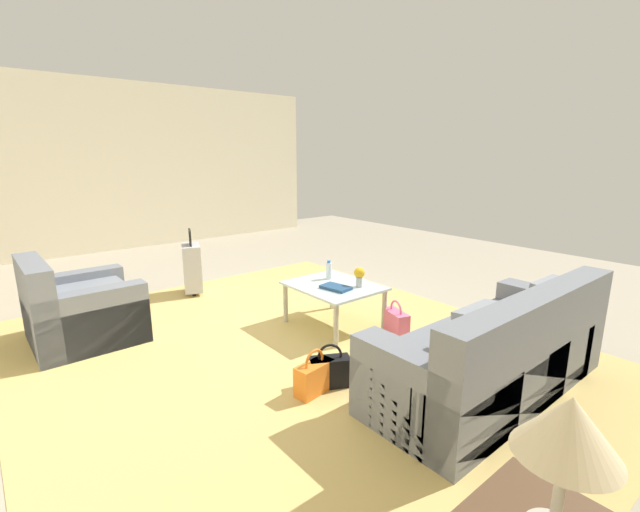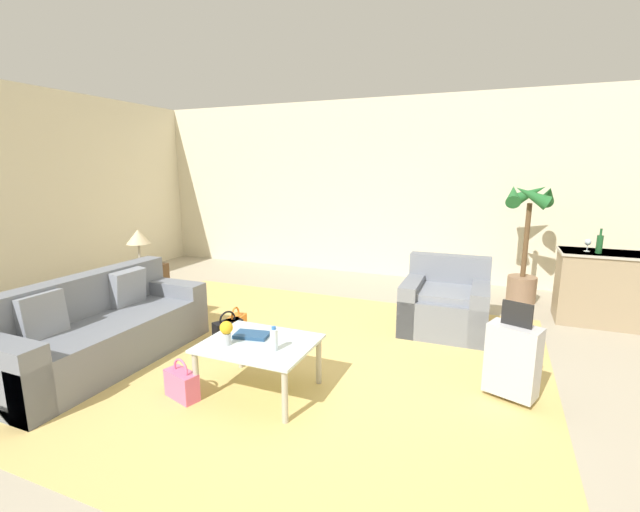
{
  "view_description": "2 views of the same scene",
  "coord_description": "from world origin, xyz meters",
  "views": [
    {
      "loc": [
        -3.6,
        2.31,
        1.79
      ],
      "look_at": [
        -0.75,
        -0.02,
        0.9
      ],
      "focal_mm": 24.0,
      "sensor_mm": 36.0,
      "label": 1
    },
    {
      "loc": [
        1.39,
        -3.45,
        1.91
      ],
      "look_at": [
        -0.18,
        0.32,
        1.07
      ],
      "focal_mm": 24.0,
      "sensor_mm": 36.0,
      "label": 2
    }
  ],
  "objects": [
    {
      "name": "side_table",
      "position": [
        -3.2,
        1.0,
        0.28
      ],
      "size": [
        0.54,
        0.54,
        0.57
      ],
      "primitive_type": "cube",
      "color": "#513823",
      "rests_on": "ground"
    },
    {
      "name": "coffee_table",
      "position": [
        -0.4,
        -0.5,
        0.4
      ],
      "size": [
        0.92,
        0.76,
        0.46
      ],
      "color": "silver",
      "rests_on": "ground"
    },
    {
      "name": "wall_back",
      "position": [
        0.0,
        4.06,
        1.55
      ],
      "size": [
        10.24,
        0.12,
        3.1
      ],
      "primitive_type": "cube",
      "color": "beige",
      "rests_on": "ground"
    },
    {
      "name": "handbag_orange",
      "position": [
        -1.29,
        0.47,
        0.13
      ],
      "size": [
        0.18,
        0.34,
        0.36
      ],
      "color": "orange",
      "rests_on": "ground"
    },
    {
      "name": "wine_glass_leftmost",
      "position": [
        2.44,
        2.58,
        1.01
      ],
      "size": [
        0.08,
        0.08,
        0.15
      ],
      "color": "silver",
      "rests_on": "bar_console"
    },
    {
      "name": "coffee_table_book",
      "position": [
        -0.52,
        -0.42,
        0.48
      ],
      "size": [
        0.32,
        0.23,
        0.03
      ],
      "primitive_type": "cube",
      "rotation": [
        0.0,
        0.0,
        0.18
      ],
      "color": "navy",
      "rests_on": "coffee_table"
    },
    {
      "name": "suitcase_silver",
      "position": [
        1.6,
        0.2,
        0.36
      ],
      "size": [
        0.45,
        0.35,
        0.85
      ],
      "color": "#B7B7BC",
      "rests_on": "ground"
    },
    {
      "name": "armchair",
      "position": [
        0.9,
        1.67,
        0.3
      ],
      "size": [
        0.98,
        0.96,
        0.85
      ],
      "color": "slate",
      "rests_on": "ground"
    },
    {
      "name": "area_rug",
      "position": [
        -0.6,
        0.2,
        0.0
      ],
      "size": [
        5.2,
        4.4,
        0.01
      ],
      "primitive_type": "cube",
      "color": "tan",
      "rests_on": "ground"
    },
    {
      "name": "table_lamp",
      "position": [
        -3.2,
        1.0,
        0.96
      ],
      "size": [
        0.32,
        0.32,
        0.51
      ],
      "color": "#ADA899",
      "rests_on": "side_table"
    },
    {
      "name": "couch",
      "position": [
        -2.19,
        -0.6,
        0.3
      ],
      "size": [
        0.85,
        2.14,
        0.86
      ],
      "color": "slate",
      "rests_on": "ground"
    },
    {
      "name": "flower_vase",
      "position": [
        -0.62,
        -0.65,
        0.58
      ],
      "size": [
        0.11,
        0.11,
        0.21
      ],
      "color": "#B2B7BC",
      "rests_on": "coffee_table"
    },
    {
      "name": "ground_plane",
      "position": [
        0.0,
        0.0,
        0.0
      ],
      "size": [
        12.0,
        12.0,
        0.0
      ],
      "primitive_type": "plane",
      "color": "#A89E89"
    },
    {
      "name": "potted_palm",
      "position": [
        1.8,
        3.2,
        0.93
      ],
      "size": [
        0.64,
        0.64,
        1.74
      ],
      "color": "#84664C",
      "rests_on": "ground"
    },
    {
      "name": "handbag_black",
      "position": [
        -1.29,
        0.32,
        0.13
      ],
      "size": [
        0.27,
        0.35,
        0.36
      ],
      "color": "black",
      "rests_on": "ground"
    },
    {
      "name": "handbag_pink",
      "position": [
        -0.95,
        -0.85,
        0.13
      ],
      "size": [
        0.35,
        0.23,
        0.36
      ],
      "color": "pink",
      "rests_on": "ground"
    },
    {
      "name": "water_bottle",
      "position": [
        -0.2,
        -0.6,
        0.55
      ],
      "size": [
        0.06,
        0.06,
        0.2
      ],
      "color": "silver",
      "rests_on": "coffee_table"
    },
    {
      "name": "wine_bottle_green",
      "position": [
        2.55,
        2.49,
        1.02
      ],
      "size": [
        0.07,
        0.07,
        0.3
      ],
      "color": "#194C23",
      "rests_on": "bar_console"
    }
  ]
}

